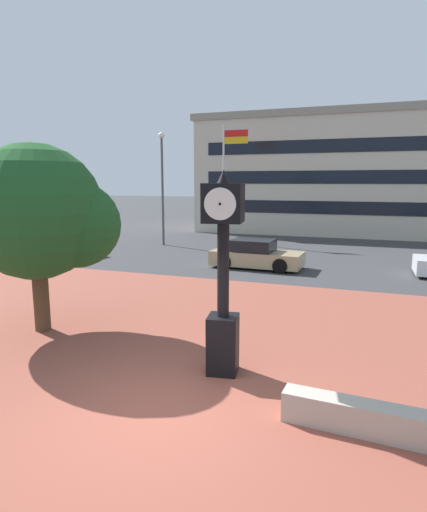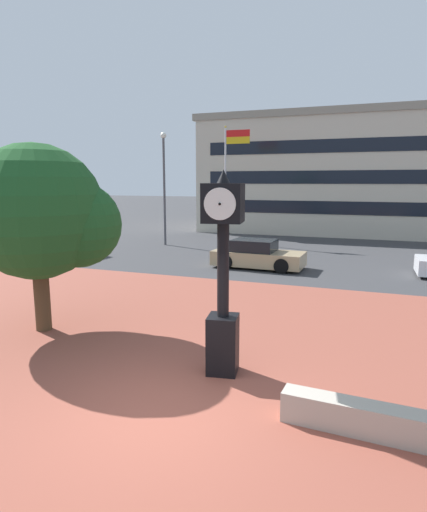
% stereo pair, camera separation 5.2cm
% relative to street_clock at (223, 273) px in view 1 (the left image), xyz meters
% --- Properties ---
extents(ground_plane, '(200.00, 200.00, 0.00)m').
position_rel_street_clock_xyz_m(ground_plane, '(-0.49, -1.91, -2.08)').
color(ground_plane, '#38383A').
extents(plaza_brick_paving, '(44.00, 13.85, 0.01)m').
position_rel_street_clock_xyz_m(plaza_brick_paving, '(-0.49, 1.01, -2.08)').
color(plaza_brick_paving, brown).
rests_on(plaza_brick_paving, ground).
extents(planter_wall, '(3.22, 0.62, 0.50)m').
position_rel_street_clock_xyz_m(planter_wall, '(3.09, -1.35, -1.83)').
color(planter_wall, '#ADA393').
rests_on(planter_wall, ground).
extents(street_clock, '(0.86, 0.89, 4.08)m').
position_rel_street_clock_xyz_m(street_clock, '(0.00, 0.00, 0.00)').
color(street_clock, black).
rests_on(street_clock, ground).
extents(plaza_tree, '(3.68, 3.42, 4.82)m').
position_rel_street_clock_xyz_m(plaza_tree, '(-5.08, 0.90, 0.94)').
color(plaza_tree, '#4C3823').
rests_on(plaza_tree, ground).
extents(car_street_near, '(4.29, 2.05, 1.28)m').
position_rel_street_clock_xyz_m(car_street_near, '(-12.73, 10.41, -1.51)').
color(car_street_near, '#B7BABF').
rests_on(car_street_near, ground).
extents(car_street_far, '(4.13, 1.93, 1.28)m').
position_rel_street_clock_xyz_m(car_street_far, '(-2.09, 10.80, -1.51)').
color(car_street_far, tan).
rests_on(car_street_far, ground).
extents(flagpole_primary, '(1.66, 0.14, 7.32)m').
position_rel_street_clock_xyz_m(flagpole_primary, '(-6.14, 18.70, 2.27)').
color(flagpole_primary, silver).
rests_on(flagpole_primary, ground).
extents(civic_building, '(24.00, 10.76, 8.81)m').
position_rel_street_clock_xyz_m(civic_building, '(1.68, 28.11, 2.33)').
color(civic_building, beige).
rests_on(civic_building, ground).
extents(street_lamp_post, '(0.36, 0.36, 6.74)m').
position_rel_street_clock_xyz_m(street_lamp_post, '(-9.23, 15.79, 2.03)').
color(street_lamp_post, '#4C4C51').
rests_on(street_lamp_post, ground).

